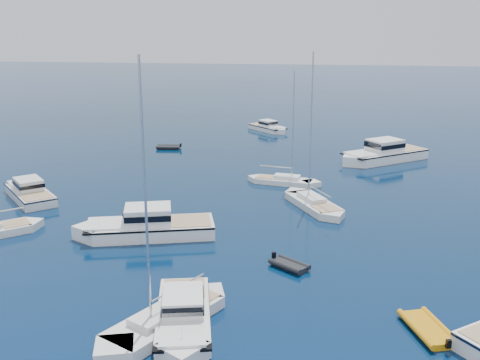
{
  "coord_description": "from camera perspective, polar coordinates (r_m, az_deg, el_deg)",
  "views": [
    {
      "loc": [
        6.6,
        -23.27,
        16.31
      ],
      "look_at": [
        -0.38,
        26.63,
        2.2
      ],
      "focal_mm": 42.76,
      "sensor_mm": 36.0,
      "label": 1
    }
  ],
  "objects": [
    {
      "name": "motor_cruiser_distant",
      "position": [
        70.87,
        13.99,
        1.87
      ],
      "size": [
        12.45,
        10.78,
        3.33
      ],
      "primitive_type": null,
      "rotation": [
        0.0,
        0.0,
        2.22
      ],
      "color": "white",
      "rests_on": "ground"
    },
    {
      "name": "tender_yellow",
      "position": [
        33.63,
        18.22,
        -14.23
      ],
      "size": [
        3.37,
        4.55,
        0.95
      ],
      "primitive_type": null,
      "rotation": [
        0.0,
        0.0,
        0.32
      ],
      "color": "orange",
      "rests_on": "ground"
    },
    {
      "name": "motor_cruiser_horizon",
      "position": [
        87.78,
        2.86,
        4.92
      ],
      "size": [
        7.31,
        7.42,
        2.09
      ],
      "primitive_type": null,
      "rotation": [
        0.0,
        0.0,
        3.91
      ],
      "color": "white",
      "rests_on": "ground"
    },
    {
      "name": "motor_cruiser_near",
      "position": [
        32.7,
        -5.63,
        -14.36
      ],
      "size": [
        4.93,
        9.97,
        2.51
      ],
      "primitive_type": null,
      "rotation": [
        0.0,
        0.0,
        3.36
      ],
      "color": "white",
      "rests_on": "ground"
    },
    {
      "name": "motor_cruiser_far_l",
      "position": [
        57.94,
        -20.27,
        -1.7
      ],
      "size": [
        8.59,
        9.08,
        2.51
      ],
      "primitive_type": null,
      "rotation": [
        0.0,
        0.0,
        0.73
      ],
      "color": "silver",
      "rests_on": "ground"
    },
    {
      "name": "sailboat_centre",
      "position": [
        59.31,
        4.39,
        -0.36
      ],
      "size": [
        8.45,
        3.63,
        12.05
      ],
      "primitive_type": null,
      "rotation": [
        0.0,
        0.0,
        4.52
      ],
      "color": "silver",
      "rests_on": "ground"
    },
    {
      "name": "tender_grey_near",
      "position": [
        39.59,
        4.94,
        -8.75
      ],
      "size": [
        3.26,
        3.03,
        0.95
      ],
      "primitive_type": null,
      "rotation": [
        0.0,
        0.0,
        4.06
      ],
      "color": "black",
      "rests_on": "ground"
    },
    {
      "name": "sailboat_mid_r",
      "position": [
        52.13,
        7.31,
        -2.72
      ],
      "size": [
        6.89,
        9.72,
        14.27
      ],
      "primitive_type": null,
      "rotation": [
        0.0,
        0.0,
        0.5
      ],
      "color": "silver",
      "rests_on": "ground"
    },
    {
      "name": "motor_cruiser_centre",
      "position": [
        45.62,
        -9.37,
        -5.52
      ],
      "size": [
        12.31,
        6.62,
        3.09
      ],
      "primitive_type": null,
      "rotation": [
        0.0,
        0.0,
        1.84
      ],
      "color": "silver",
      "rests_on": "ground"
    },
    {
      "name": "tender_grey_far",
      "position": [
        75.89,
        -7.14,
        3.11
      ],
      "size": [
        3.4,
        2.09,
        0.95
      ],
      "primitive_type": null,
      "rotation": [
        0.0,
        0.0,
        1.65
      ],
      "color": "black",
      "rests_on": "ground"
    },
    {
      "name": "sailboat_fore",
      "position": [
        32.89,
        -7.47,
        -14.23
      ],
      "size": [
        7.36,
        10.47,
        15.35
      ],
      "primitive_type": null,
      "rotation": [
        0.0,
        0.0,
        2.64
      ],
      "color": "silver",
      "rests_on": "ground"
    }
  ]
}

